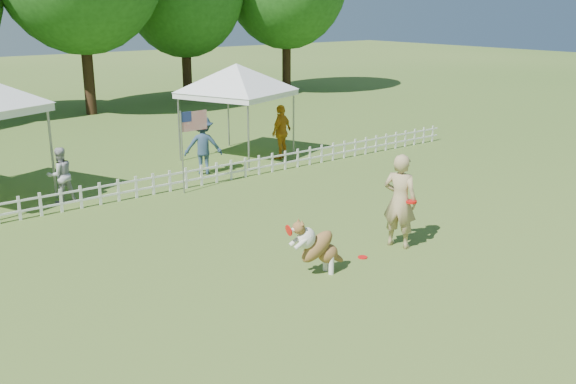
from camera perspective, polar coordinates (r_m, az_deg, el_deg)
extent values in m
plane|color=#2E531A|center=(12.69, 5.65, -6.77)|extent=(120.00, 120.00, 0.00)
imported|color=tan|center=(13.63, 9.92, -0.78)|extent=(0.71, 0.86, 2.02)
cylinder|color=red|center=(13.23, 6.65, -5.78)|extent=(0.25, 0.25, 0.02)
imported|color=#A9A7AD|center=(17.61, -19.58, 1.44)|extent=(0.74, 0.60, 1.45)
imported|color=navy|center=(19.53, -7.56, 4.13)|extent=(1.32, 1.12, 1.77)
imported|color=orange|center=(21.38, -0.59, 5.37)|extent=(1.14, 0.80, 1.80)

